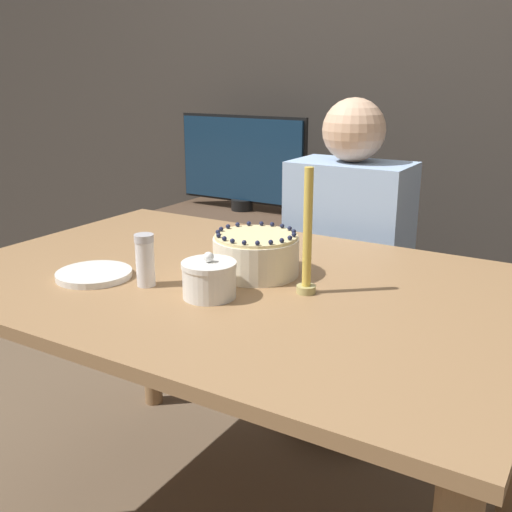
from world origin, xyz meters
The scene contains 10 objects.
wall_behind centered at (0.00, 1.40, 1.30)m, with size 8.00×0.05×2.60m.
dining_table centered at (0.00, 0.00, 0.66)m, with size 1.46×0.98×0.78m.
cake centered at (0.04, 0.06, 0.83)m, with size 0.22×0.22×0.12m.
sugar_bowl centered at (0.03, -0.14, 0.82)m, with size 0.13×0.13×0.11m.
sugar_shaker centered at (-0.15, -0.15, 0.84)m, with size 0.05×0.05×0.13m.
plate_stack centered at (-0.30, -0.18, 0.78)m, with size 0.19×0.19×0.02m.
candle centered at (0.21, 0.00, 0.90)m, with size 0.05×0.05×0.30m.
person_man_blue_shirt centered at (0.03, 0.69, 0.52)m, with size 0.40×0.34×1.19m.
side_cabinet centered at (-0.67, 1.10, 0.33)m, with size 0.69×0.52×0.66m.
tv_monitor centered at (-0.67, 1.10, 0.89)m, with size 0.64×0.10×0.43m.
Camera 1 is at (0.79, -1.19, 1.27)m, focal length 42.00 mm.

